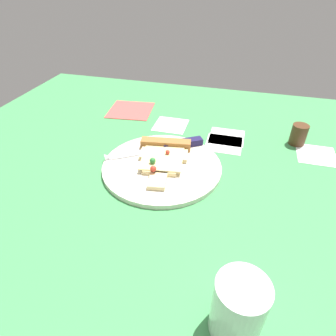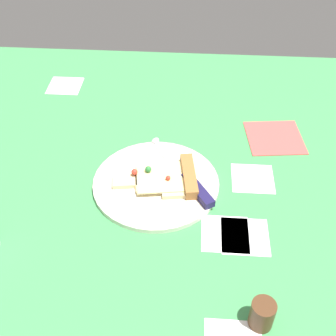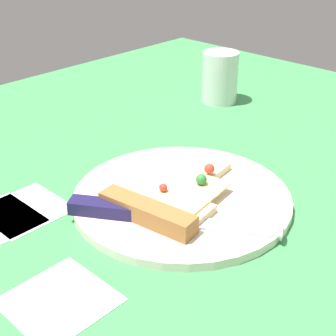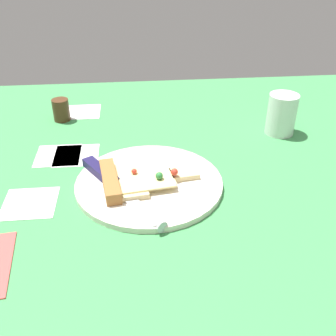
{
  "view_description": "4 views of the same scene",
  "coord_description": "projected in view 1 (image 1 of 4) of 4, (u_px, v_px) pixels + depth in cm",
  "views": [
    {
      "loc": [
        45.46,
        16.59,
        38.33
      ],
      "look_at": [
        -2.18,
        3.63,
        2.16
      ],
      "focal_mm": 30.55,
      "sensor_mm": 36.0,
      "label": 1
    },
    {
      "loc": [
        -11.73,
        68.48,
        65.98
      ],
      "look_at": [
        -6.91,
        -1.04,
        2.7
      ],
      "focal_mm": 47.3,
      "sensor_mm": 36.0,
      "label": 2
    },
    {
      "loc": [
        -43.66,
        -33.2,
        32.72
      ],
      "look_at": [
        -4.15,
        4.25,
        3.56
      ],
      "focal_mm": 53.48,
      "sensor_mm": 36.0,
      "label": 3
    },
    {
      "loc": [
        -6.95,
        -58.1,
        40.91
      ],
      "look_at": [
        -1.08,
        1.64,
        3.53
      ],
      "focal_mm": 42.26,
      "sensor_mm": 36.0,
      "label": 4
    }
  ],
  "objects": [
    {
      "name": "ground_plane",
      "position": [
        149.0,
        185.0,
        0.62
      ],
      "size": [
        115.13,
        115.13,
        3.0
      ],
      "color": "#3D8C4C",
      "rests_on": "ground"
    },
    {
      "name": "plate",
      "position": [
        162.0,
        166.0,
        0.64
      ],
      "size": [
        26.69,
        26.69,
        1.06
      ],
      "primitive_type": "cylinder",
      "color": "silver",
      "rests_on": "ground_plane"
    },
    {
      "name": "pizza_slice",
      "position": [
        163.0,
        155.0,
        0.66
      ],
      "size": [
        18.34,
        12.43,
        2.64
      ],
      "rotation": [
        0.0,
        0.0,
        4.86
      ],
      "color": "beige",
      "rests_on": "plate"
    },
    {
      "name": "knife",
      "position": [
        165.0,
        147.0,
        0.69
      ],
      "size": [
        14.6,
        21.41,
        2.45
      ],
      "rotation": [
        0.0,
        0.0,
        3.71
      ],
      "color": "silver",
      "rests_on": "plate"
    },
    {
      "name": "drinking_glass",
      "position": [
        238.0,
        308.0,
        0.34
      ],
      "size": [
        6.48,
        6.48,
        9.14
      ],
      "primitive_type": "cylinder",
      "color": "silver",
      "rests_on": "ground_plane"
    },
    {
      "name": "pepper_shaker",
      "position": [
        299.0,
        135.0,
        0.72
      ],
      "size": [
        3.93,
        3.93,
        5.3
      ],
      "primitive_type": "cylinder",
      "color": "#4C2D19",
      "rests_on": "ground_plane"
    },
    {
      "name": "napkin",
      "position": [
        131.0,
        110.0,
        0.89
      ],
      "size": [
        14.37,
        14.37,
        0.4
      ],
      "primitive_type": "cube",
      "rotation": [
        0.0,
        0.0,
        0.11
      ],
      "color": "#E54C47",
      "rests_on": "ground_plane"
    }
  ]
}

